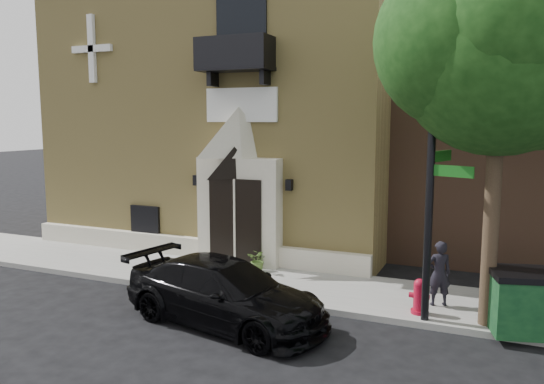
{
  "coord_description": "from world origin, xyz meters",
  "views": [
    {
      "loc": [
        6.07,
        -11.26,
        4.44
      ],
      "look_at": [
        0.39,
        2.0,
        2.49
      ],
      "focal_mm": 35.0,
      "sensor_mm": 36.0,
      "label": 1
    }
  ],
  "objects_px": {
    "black_sedan": "(225,293)",
    "dumpster": "(541,302)",
    "fire_hydrant": "(419,296)",
    "pedestrian_near": "(439,273)",
    "street_sign": "(432,174)"
  },
  "relations": [
    {
      "from": "street_sign",
      "to": "dumpster",
      "type": "height_order",
      "value": "street_sign"
    },
    {
      "from": "black_sedan",
      "to": "dumpster",
      "type": "height_order",
      "value": "dumpster"
    },
    {
      "from": "fire_hydrant",
      "to": "pedestrian_near",
      "type": "height_order",
      "value": "pedestrian_near"
    },
    {
      "from": "pedestrian_near",
      "to": "black_sedan",
      "type": "bearing_deg",
      "value": 7.67
    },
    {
      "from": "street_sign",
      "to": "pedestrian_near",
      "type": "relative_size",
      "value": 4.12
    },
    {
      "from": "black_sedan",
      "to": "street_sign",
      "type": "height_order",
      "value": "street_sign"
    },
    {
      "from": "fire_hydrant",
      "to": "black_sedan",
      "type": "bearing_deg",
      "value": -153.77
    },
    {
      "from": "street_sign",
      "to": "pedestrian_near",
      "type": "xyz_separation_m",
      "value": [
        0.14,
        1.04,
        -2.42
      ]
    },
    {
      "from": "black_sedan",
      "to": "fire_hydrant",
      "type": "xyz_separation_m",
      "value": [
        3.9,
        1.92,
        -0.17
      ]
    },
    {
      "from": "black_sedan",
      "to": "dumpster",
      "type": "relative_size",
      "value": 2.23
    },
    {
      "from": "street_sign",
      "to": "dumpster",
      "type": "relative_size",
      "value": 2.9
    },
    {
      "from": "fire_hydrant",
      "to": "dumpster",
      "type": "relative_size",
      "value": 0.37
    },
    {
      "from": "street_sign",
      "to": "pedestrian_near",
      "type": "bearing_deg",
      "value": 102.12
    },
    {
      "from": "fire_hydrant",
      "to": "dumpster",
      "type": "xyz_separation_m",
      "value": [
        2.4,
        -0.18,
        0.26
      ]
    },
    {
      "from": "fire_hydrant",
      "to": "dumpster",
      "type": "bearing_deg",
      "value": -4.34
    }
  ]
}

